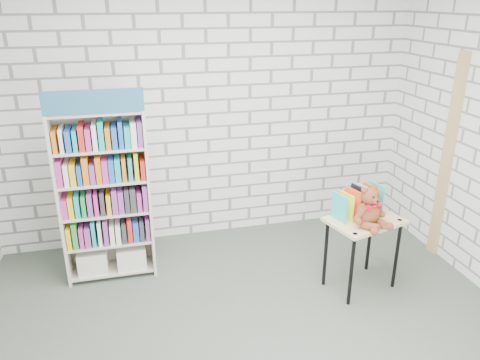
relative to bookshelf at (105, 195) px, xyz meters
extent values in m
plane|color=#455144|center=(1.10, -1.36, -0.85)|extent=(4.50, 4.50, 0.00)
cube|color=silver|center=(1.10, 0.64, 0.55)|extent=(4.50, 0.02, 2.80)
cube|color=beige|center=(-0.40, -0.01, -0.02)|extent=(0.03, 0.32, 1.65)
cube|color=beige|center=(0.40, -0.01, -0.02)|extent=(0.03, 0.32, 1.65)
cube|color=beige|center=(0.00, 0.14, -0.02)|extent=(0.83, 0.02, 1.65)
cube|color=#286081|center=(0.00, -0.16, 0.91)|extent=(0.83, 0.02, 0.20)
cube|color=beige|center=(0.00, -0.01, -0.79)|extent=(0.77, 0.30, 0.02)
cube|color=beige|center=(0.00, -0.01, -0.48)|extent=(0.77, 0.30, 0.02)
cube|color=beige|center=(0.00, -0.01, -0.17)|extent=(0.77, 0.30, 0.02)
cube|color=beige|center=(0.00, -0.01, 0.14)|extent=(0.77, 0.30, 0.02)
cube|color=beige|center=(0.00, -0.01, 0.46)|extent=(0.77, 0.30, 0.02)
cube|color=beige|center=(0.00, -0.01, 0.79)|extent=(0.77, 0.30, 0.02)
cube|color=silver|center=(-0.18, -0.01, -0.67)|extent=(0.28, 0.26, 0.22)
cube|color=silver|center=(0.18, -0.01, -0.67)|extent=(0.28, 0.26, 0.22)
cube|color=#333338|center=(0.00, -0.02, -0.36)|extent=(0.77, 0.26, 0.22)
cube|color=red|center=(0.00, -0.02, -0.05)|extent=(0.77, 0.26, 0.22)
cube|color=yellow|center=(0.00, -0.02, 0.27)|extent=(0.77, 0.26, 0.22)
cube|color=blue|center=(0.00, -0.02, 0.58)|extent=(0.77, 0.26, 0.22)
cube|color=#D4B97F|center=(2.25, -0.80, -0.16)|extent=(0.75, 0.61, 0.03)
cylinder|color=black|center=(2.03, -1.04, -0.51)|extent=(0.03, 0.03, 0.67)
cylinder|color=black|center=(1.94, -0.70, -0.51)|extent=(0.03, 0.03, 0.67)
cylinder|color=black|center=(2.56, -0.89, -0.51)|extent=(0.03, 0.03, 0.67)
cylinder|color=black|center=(2.47, -0.55, -0.51)|extent=(0.03, 0.03, 0.67)
cylinder|color=black|center=(2.04, -1.02, -0.15)|extent=(0.04, 0.04, 0.01)
cylinder|color=black|center=(2.55, -0.88, -0.15)|extent=(0.04, 0.04, 0.01)
cube|color=#2BBABB|center=(2.01, -0.75, -0.01)|extent=(0.07, 0.20, 0.27)
cube|color=#FFFC28|center=(2.08, -0.73, -0.01)|extent=(0.07, 0.20, 0.27)
cube|color=#FF4D1B|center=(2.15, -0.71, -0.01)|extent=(0.07, 0.20, 0.27)
cube|color=black|center=(2.23, -0.69, -0.01)|extent=(0.07, 0.20, 0.27)
cube|color=silver|center=(2.30, -0.67, -0.01)|extent=(0.07, 0.20, 0.27)
cube|color=#BC6521|center=(2.37, -0.66, -0.01)|extent=(0.07, 0.20, 0.27)
cube|color=#36AECB|center=(2.44, -0.64, -0.01)|extent=(0.07, 0.20, 0.27)
ellipsoid|color=brown|center=(2.22, -0.89, -0.04)|extent=(0.21, 0.18, 0.21)
sphere|color=brown|center=(2.22, -0.89, 0.12)|extent=(0.15, 0.15, 0.15)
sphere|color=brown|center=(2.16, -0.89, 0.19)|extent=(0.06, 0.06, 0.06)
sphere|color=brown|center=(2.27, -0.86, 0.19)|extent=(0.06, 0.06, 0.06)
sphere|color=brown|center=(2.24, -0.95, 0.10)|extent=(0.06, 0.06, 0.06)
sphere|color=black|center=(2.21, -0.96, 0.15)|extent=(0.02, 0.02, 0.02)
sphere|color=black|center=(2.26, -0.94, 0.15)|extent=(0.02, 0.02, 0.02)
sphere|color=black|center=(2.25, -0.98, 0.11)|extent=(0.02, 0.02, 0.02)
cylinder|color=brown|center=(2.12, -0.94, -0.01)|extent=(0.12, 0.08, 0.15)
cylinder|color=brown|center=(2.33, -0.88, -0.01)|extent=(0.11, 0.11, 0.15)
sphere|color=brown|center=(2.10, -0.96, -0.07)|extent=(0.06, 0.06, 0.06)
sphere|color=brown|center=(2.36, -0.88, -0.07)|extent=(0.06, 0.06, 0.06)
cylinder|color=brown|center=(2.19, -1.01, -0.11)|extent=(0.14, 0.17, 0.09)
cylinder|color=brown|center=(2.31, -0.97, -0.11)|extent=(0.07, 0.16, 0.09)
sphere|color=brown|center=(2.19, -1.08, -0.11)|extent=(0.07, 0.07, 0.07)
sphere|color=brown|center=(2.35, -1.04, -0.11)|extent=(0.07, 0.07, 0.07)
cone|color=red|center=(2.20, -0.96, 0.05)|extent=(0.07, 0.07, 0.06)
cone|color=red|center=(2.27, -0.94, 0.05)|extent=(0.07, 0.07, 0.06)
sphere|color=red|center=(2.24, -0.95, 0.05)|extent=(0.03, 0.03, 0.03)
cube|color=tan|center=(3.33, -0.41, 0.20)|extent=(0.05, 0.12, 2.10)
camera|label=1|loc=(0.24, -4.18, 1.72)|focal=35.00mm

